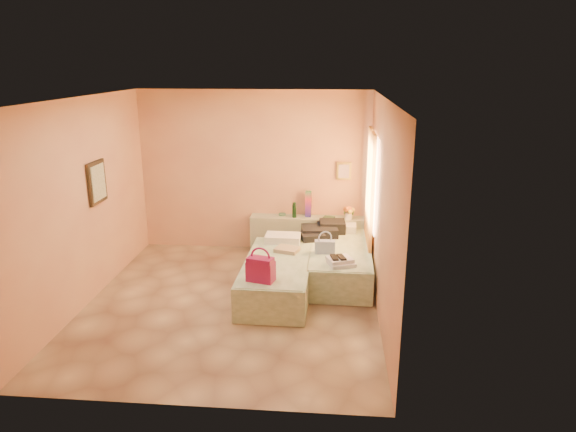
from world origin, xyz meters
name	(u,v)px	position (x,y,z in m)	size (l,w,h in m)	color
ground	(232,303)	(0.00, 0.00, 0.00)	(4.50, 4.50, 0.00)	tan
room_walls	(250,170)	(0.21, 0.57, 1.79)	(4.02, 4.51, 2.81)	tan
headboard_ledge	(309,235)	(0.98, 2.10, 0.33)	(2.05, 0.30, 0.65)	#A1AC8D
bed_left	(278,276)	(0.60, 0.40, 0.25)	(0.90, 2.00, 0.50)	beige
bed_right	(340,262)	(1.50, 1.05, 0.25)	(0.90, 2.00, 0.50)	beige
water_bottle	(294,210)	(0.72, 2.05, 0.78)	(0.07, 0.07, 0.26)	#153A20
rainbow_box	(308,204)	(0.95, 2.13, 0.88)	(0.10, 0.10, 0.45)	#99124C
small_dish	(282,214)	(0.50, 2.16, 0.67)	(0.13, 0.13, 0.03)	#437B5B
green_book	(329,218)	(1.32, 2.03, 0.67)	(0.18, 0.13, 0.03)	#234225
flower_vase	(349,212)	(1.65, 2.03, 0.79)	(0.21, 0.21, 0.27)	white
magenta_handbag	(261,269)	(0.46, -0.32, 0.66)	(0.35, 0.20, 0.33)	#99124C
khaki_garment	(287,249)	(0.70, 0.78, 0.53)	(0.34, 0.27, 0.06)	tan
clothes_pile	(323,230)	(1.22, 1.56, 0.59)	(0.63, 0.63, 0.19)	black
blue_handbag	(325,247)	(1.27, 0.76, 0.60)	(0.30, 0.13, 0.19)	#3F5C97
towel_stack	(341,262)	(1.51, 0.31, 0.55)	(0.35, 0.30, 0.10)	silver
sandal_pair	(338,257)	(1.46, 0.31, 0.61)	(0.16, 0.22, 0.02)	black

